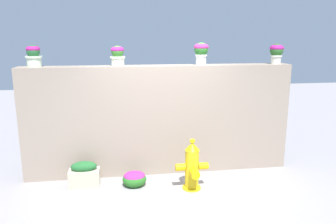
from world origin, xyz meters
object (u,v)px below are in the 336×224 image
Objects in this scene: potted_plant_1 at (117,55)px; potted_plant_3 at (277,51)px; potted_plant_0 at (33,55)px; potted_plant_2 at (201,51)px; planter_box at (84,174)px; flower_bush_left at (134,178)px; fire_hydrant at (192,167)px.

potted_plant_3 reaches higher than potted_plant_1.
potted_plant_2 is (2.97, 0.00, 0.05)m from potted_plant_0.
planter_box is at bearing -140.82° from potted_plant_1.
potted_plant_2 is at bearing 0.07° from potted_plant_0.
potted_plant_0 is 2.25m from planter_box.
planter_box reaches higher than flower_bush_left.
flower_bush_left is at bearing 164.70° from fire_hydrant.
potted_plant_2 reaches higher than flower_bush_left.
potted_plant_1 is at bearing 142.29° from fire_hydrant.
potted_plant_2 reaches higher than potted_plant_1.
flower_bush_left is (-0.97, 0.27, -0.26)m from fire_hydrant.
potted_plant_0 reaches higher than fire_hydrant.
potted_plant_2 is 1.47m from potted_plant_3.
fire_hydrant is at bearing -12.10° from planter_box.
potted_plant_0 is at bearing 160.95° from fire_hydrant.
potted_plant_0 is 1.43m from potted_plant_1.
potted_plant_3 is at bearing -0.57° from potted_plant_0.
fire_hydrant is 2.12× the size of flower_bush_left.
potted_plant_3 is at bearing 25.42° from fire_hydrant.
planter_box is (-1.84, 0.39, -0.18)m from fire_hydrant.
potted_plant_0 is 2.76m from flower_bush_left.
potted_plant_2 reaches higher than potted_plant_3.
potted_plant_2 is 0.98× the size of flower_bush_left.
potted_plant_0 is 0.43× the size of fire_hydrant.
planter_box is at bearing -172.69° from potted_plant_3.
fire_hydrant reaches higher than flower_bush_left.
fire_hydrant is (1.19, -0.92, -1.85)m from potted_plant_1.
flower_bush_left is at bearing -8.41° from planter_box.
potted_plant_2 reaches higher than potted_plant_0.
flower_bush_left is 0.88m from planter_box.
potted_plant_3 is 0.43× the size of fire_hydrant.
potted_plant_2 reaches higher than fire_hydrant.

